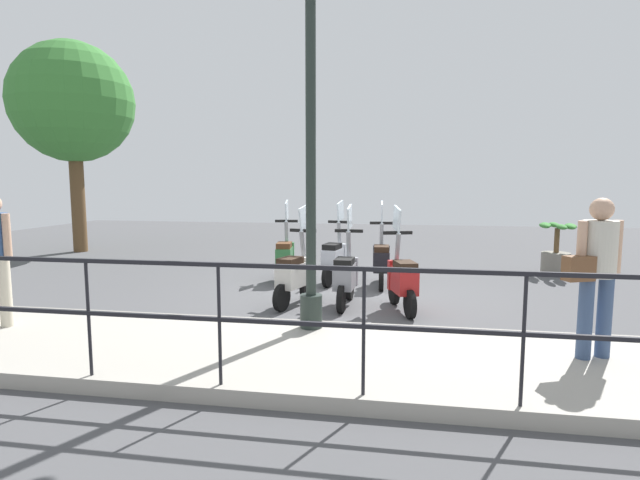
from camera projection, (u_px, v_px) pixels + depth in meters
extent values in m
plane|color=#4C4C4F|center=(347.00, 295.00, 8.34)|extent=(28.00, 28.00, 0.00)
cube|color=#A39E93|center=(312.00, 357.00, 5.20)|extent=(2.20, 20.00, 0.15)
cube|color=gray|center=(328.00, 328.00, 6.22)|extent=(0.10, 20.00, 0.15)
cube|color=black|center=(289.00, 267.00, 4.09)|extent=(0.04, 16.00, 0.04)
cube|color=black|center=(290.00, 323.00, 4.14)|extent=(0.04, 16.00, 0.04)
cylinder|color=black|center=(523.00, 341.00, 3.84)|extent=(0.03, 0.03, 1.05)
cylinder|color=black|center=(364.00, 333.00, 4.04)|extent=(0.03, 0.03, 1.05)
cylinder|color=black|center=(219.00, 325.00, 4.25)|extent=(0.03, 0.03, 1.05)
cylinder|color=black|center=(89.00, 319.00, 4.46)|extent=(0.03, 0.03, 1.05)
cylinder|color=#232D28|center=(311.00, 311.00, 5.97)|extent=(0.26, 0.26, 0.40)
cylinder|color=#232D28|center=(311.00, 148.00, 5.75)|extent=(0.12, 0.12, 4.27)
cylinder|color=#384C70|center=(604.00, 317.00, 4.95)|extent=(0.14, 0.14, 0.82)
cylinder|color=#384C70|center=(585.00, 318.00, 4.90)|extent=(0.14, 0.14, 0.82)
cylinder|color=beige|center=(599.00, 249.00, 4.84)|extent=(0.42, 0.42, 0.55)
sphere|color=tan|center=(602.00, 209.00, 4.80)|extent=(0.22, 0.22, 0.22)
cylinder|color=tan|center=(617.00, 247.00, 4.88)|extent=(0.09, 0.09, 0.52)
cylinder|color=tan|center=(582.00, 248.00, 4.80)|extent=(0.09, 0.09, 0.52)
cube|color=brown|center=(579.00, 268.00, 4.76)|extent=(0.23, 0.31, 0.24)
cylinder|color=beige|center=(5.00, 293.00, 6.00)|extent=(0.14, 0.14, 0.82)
cylinder|color=tan|center=(7.00, 235.00, 5.89)|extent=(0.09, 0.09, 0.52)
cylinder|color=brown|center=(78.00, 200.00, 13.39)|extent=(0.36, 0.36, 2.79)
sphere|color=#387A33|center=(72.00, 102.00, 13.09)|extent=(3.13, 3.13, 3.13)
cylinder|color=slate|center=(555.00, 263.00, 10.20)|extent=(0.56, 0.56, 0.45)
cylinder|color=brown|center=(557.00, 240.00, 10.15)|extent=(0.10, 0.10, 0.50)
ellipsoid|color=#387A33|center=(554.00, 225.00, 10.36)|extent=(0.56, 0.16, 0.10)
ellipsoid|color=#387A33|center=(561.00, 227.00, 9.87)|extent=(0.56, 0.16, 0.10)
ellipsoid|color=#387A33|center=(545.00, 226.00, 10.15)|extent=(0.56, 0.16, 0.10)
ellipsoid|color=#387A33|center=(571.00, 226.00, 10.07)|extent=(0.56, 0.16, 0.10)
ellipsoid|color=#387A33|center=(546.00, 225.00, 10.32)|extent=(0.56, 0.16, 0.10)
ellipsoid|color=#387A33|center=(570.00, 227.00, 9.90)|extent=(0.56, 0.16, 0.10)
cylinder|color=black|center=(394.00, 291.00, 7.73)|extent=(0.41, 0.19, 0.40)
cylinder|color=black|center=(410.00, 304.00, 6.91)|extent=(0.41, 0.19, 0.40)
cube|color=#B21E1E|center=(404.00, 280.00, 7.20)|extent=(0.66, 0.44, 0.36)
cube|color=#B21E1E|center=(398.00, 275.00, 7.49)|extent=(0.20, 0.32, 0.44)
cube|color=black|center=(405.00, 265.00, 7.11)|extent=(0.46, 0.36, 0.10)
cylinder|color=gray|center=(397.00, 251.00, 7.50)|extent=(0.20, 0.12, 0.55)
cube|color=black|center=(398.00, 233.00, 7.47)|extent=(0.18, 0.44, 0.05)
cube|color=silver|center=(397.00, 219.00, 7.51)|extent=(0.38, 0.14, 0.42)
cylinder|color=black|center=(350.00, 287.00, 8.02)|extent=(0.40, 0.10, 0.40)
cylinder|color=black|center=(341.00, 299.00, 7.21)|extent=(0.40, 0.10, 0.40)
cube|color=gray|center=(345.00, 276.00, 7.50)|extent=(0.61, 0.31, 0.36)
cube|color=gray|center=(348.00, 271.00, 7.78)|extent=(0.13, 0.30, 0.44)
cube|color=black|center=(344.00, 262.00, 7.40)|extent=(0.41, 0.28, 0.10)
cylinder|color=gray|center=(349.00, 248.00, 7.79)|extent=(0.19, 0.08, 0.55)
cube|color=black|center=(349.00, 231.00, 7.76)|extent=(0.08, 0.44, 0.05)
cube|color=silver|center=(350.00, 218.00, 7.80)|extent=(0.39, 0.05, 0.42)
cylinder|color=black|center=(307.00, 287.00, 8.05)|extent=(0.41, 0.19, 0.40)
cylinder|color=black|center=(282.00, 298.00, 7.30)|extent=(0.41, 0.19, 0.40)
cube|color=beige|center=(292.00, 275.00, 7.57)|extent=(0.65, 0.43, 0.36)
cube|color=beige|center=(301.00, 271.00, 7.82)|extent=(0.20, 0.32, 0.44)
cube|color=black|center=(290.00, 261.00, 7.48)|extent=(0.46, 0.36, 0.10)
cylinder|color=gray|center=(303.00, 248.00, 7.84)|extent=(0.20, 0.12, 0.55)
cube|color=black|center=(303.00, 231.00, 7.80)|extent=(0.18, 0.44, 0.05)
cube|color=silver|center=(305.00, 218.00, 7.83)|extent=(0.38, 0.14, 0.42)
cylinder|color=black|center=(381.00, 271.00, 9.47)|extent=(0.40, 0.10, 0.40)
cylinder|color=black|center=(381.00, 280.00, 8.65)|extent=(0.40, 0.10, 0.40)
cube|color=black|center=(381.00, 261.00, 8.94)|extent=(0.61, 0.31, 0.36)
cube|color=black|center=(381.00, 257.00, 9.23)|extent=(0.14, 0.31, 0.44)
cube|color=black|center=(382.00, 249.00, 8.85)|extent=(0.41, 0.28, 0.10)
cylinder|color=gray|center=(382.00, 238.00, 9.25)|extent=(0.19, 0.08, 0.55)
cube|color=black|center=(382.00, 223.00, 9.21)|extent=(0.08, 0.44, 0.05)
cube|color=silver|center=(382.00, 212.00, 9.25)|extent=(0.39, 0.05, 0.42)
cylinder|color=black|center=(342.00, 269.00, 9.72)|extent=(0.41, 0.15, 0.40)
cylinder|color=black|center=(327.00, 276.00, 8.95)|extent=(0.41, 0.15, 0.40)
cube|color=#B7BCC6|center=(333.00, 258.00, 9.22)|extent=(0.64, 0.39, 0.36)
cube|color=#B7BCC6|center=(338.00, 255.00, 9.49)|extent=(0.17, 0.32, 0.44)
cube|color=black|center=(332.00, 246.00, 9.13)|extent=(0.44, 0.33, 0.10)
cylinder|color=gray|center=(339.00, 236.00, 9.50)|extent=(0.19, 0.10, 0.55)
cube|color=black|center=(339.00, 222.00, 9.47)|extent=(0.14, 0.44, 0.05)
cube|color=silver|center=(340.00, 211.00, 9.50)|extent=(0.39, 0.10, 0.42)
cylinder|color=black|center=(288.00, 267.00, 9.93)|extent=(0.41, 0.13, 0.40)
cylinder|color=black|center=(283.00, 275.00, 9.11)|extent=(0.41, 0.13, 0.40)
cube|color=#2D6B38|center=(285.00, 257.00, 9.40)|extent=(0.63, 0.35, 0.36)
cube|color=#2D6B38|center=(286.00, 254.00, 9.69)|extent=(0.16, 0.31, 0.44)
cube|color=#4C2D19|center=(284.00, 245.00, 9.30)|extent=(0.43, 0.31, 0.10)
cylinder|color=gray|center=(287.00, 235.00, 9.70)|extent=(0.19, 0.09, 0.55)
cube|color=black|center=(286.00, 221.00, 9.67)|extent=(0.11, 0.44, 0.05)
cube|color=silver|center=(287.00, 211.00, 9.71)|extent=(0.39, 0.08, 0.42)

